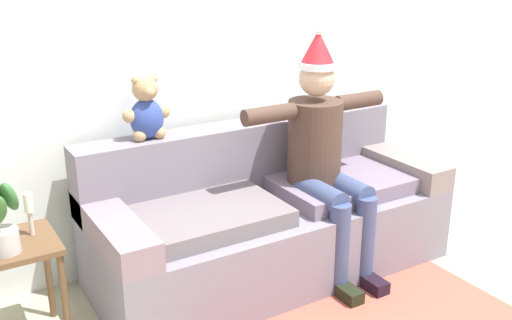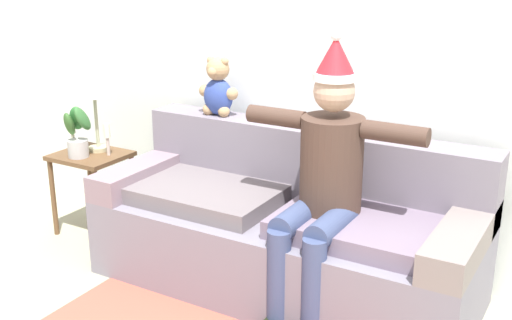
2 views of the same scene
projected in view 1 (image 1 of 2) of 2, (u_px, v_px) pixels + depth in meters
The scene contains 7 objects.
back_wall at pixel (225, 50), 3.86m from camera, with size 7.00×0.10×2.70m, color silver.
couch at pixel (268, 218), 3.76m from camera, with size 2.25×0.91×0.91m.
person_seated at pixel (324, 152), 3.63m from camera, with size 1.02×0.77×1.55m.
teddy_bear at pixel (147, 111), 3.42m from camera, with size 0.29×0.17×0.38m.
side_table at pixel (9, 264), 2.94m from camera, with size 0.48×0.43×0.59m.
potted_plant at pixel (1, 219), 2.77m from camera, with size 0.21×0.22×0.38m.
candle_short at pixel (29, 208), 2.96m from camera, with size 0.04×0.04×0.23m.
Camera 1 is at (-1.85, -1.87, 1.93)m, focal length 41.39 mm.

